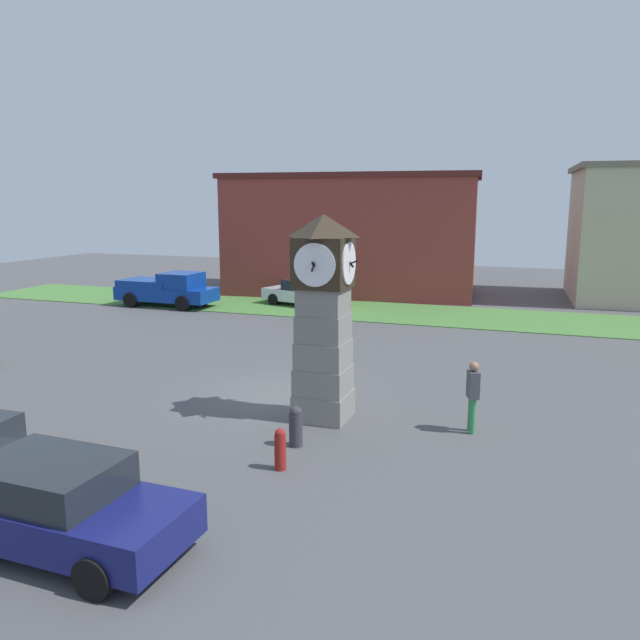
{
  "coord_description": "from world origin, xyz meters",
  "views": [
    {
      "loc": [
        6.95,
        -16.09,
        5.58
      ],
      "look_at": [
        0.74,
        1.42,
        2.01
      ],
      "focal_mm": 35.0,
      "sensor_mm": 36.0,
      "label": 1
    }
  ],
  "objects_px": {
    "bollard_near_tower": "(296,426)",
    "pedestrian_near_bench": "(473,392)",
    "bollard_mid_row": "(280,449)",
    "car_by_building": "(61,505)",
    "pickup_truck": "(167,289)",
    "car_far_lot": "(305,292)",
    "clock_tower": "(323,318)"
  },
  "relations": [
    {
      "from": "car_far_lot",
      "to": "car_by_building",
      "type": "bearing_deg",
      "value": -78.48
    },
    {
      "from": "bollard_mid_row",
      "to": "car_by_building",
      "type": "height_order",
      "value": "car_by_building"
    },
    {
      "from": "bollard_mid_row",
      "to": "car_by_building",
      "type": "xyz_separation_m",
      "value": [
        -2.13,
        -3.98,
        0.3
      ]
    },
    {
      "from": "clock_tower",
      "to": "bollard_mid_row",
      "type": "relative_size",
      "value": 5.79
    },
    {
      "from": "clock_tower",
      "to": "car_by_building",
      "type": "relative_size",
      "value": 1.27
    },
    {
      "from": "clock_tower",
      "to": "pedestrian_near_bench",
      "type": "xyz_separation_m",
      "value": [
        3.75,
        0.24,
        -1.64
      ]
    },
    {
      "from": "bollard_near_tower",
      "to": "car_by_building",
      "type": "distance_m",
      "value": 5.63
    },
    {
      "from": "bollard_mid_row",
      "to": "clock_tower",
      "type": "bearing_deg",
      "value": 93.27
    },
    {
      "from": "pickup_truck",
      "to": "clock_tower",
      "type": "bearing_deg",
      "value": -45.13
    },
    {
      "from": "bollard_near_tower",
      "to": "pickup_truck",
      "type": "height_order",
      "value": "pickup_truck"
    },
    {
      "from": "car_by_building",
      "to": "bollard_mid_row",
      "type": "bearing_deg",
      "value": 61.85
    },
    {
      "from": "car_by_building",
      "to": "clock_tower",
      "type": "bearing_deg",
      "value": 75.07
    },
    {
      "from": "car_by_building",
      "to": "pedestrian_near_bench",
      "type": "relative_size",
      "value": 2.32
    },
    {
      "from": "bollard_mid_row",
      "to": "pedestrian_near_bench",
      "type": "distance_m",
      "value": 5.05
    },
    {
      "from": "pickup_truck",
      "to": "pedestrian_near_bench",
      "type": "xyz_separation_m",
      "value": [
        17.36,
        -13.44,
        0.1
      ]
    },
    {
      "from": "car_by_building",
      "to": "car_far_lot",
      "type": "bearing_deg",
      "value": 101.52
    },
    {
      "from": "bollard_near_tower",
      "to": "car_far_lot",
      "type": "distance_m",
      "value": 19.5
    },
    {
      "from": "car_far_lot",
      "to": "pedestrian_near_bench",
      "type": "distance_m",
      "value": 19.18
    },
    {
      "from": "bollard_mid_row",
      "to": "pedestrian_near_bench",
      "type": "relative_size",
      "value": 0.51
    },
    {
      "from": "pedestrian_near_bench",
      "to": "car_far_lot",
      "type": "bearing_deg",
      "value": 123.16
    },
    {
      "from": "clock_tower",
      "to": "car_by_building",
      "type": "xyz_separation_m",
      "value": [
        -1.94,
        -7.27,
        -1.91
      ]
    },
    {
      "from": "clock_tower",
      "to": "pickup_truck",
      "type": "xyz_separation_m",
      "value": [
        -13.61,
        13.68,
        -1.74
      ]
    },
    {
      "from": "bollard_near_tower",
      "to": "pedestrian_near_bench",
      "type": "height_order",
      "value": "pedestrian_near_bench"
    },
    {
      "from": "car_by_building",
      "to": "pickup_truck",
      "type": "bearing_deg",
      "value": 119.13
    },
    {
      "from": "clock_tower",
      "to": "bollard_near_tower",
      "type": "relative_size",
      "value": 5.46
    },
    {
      "from": "pedestrian_near_bench",
      "to": "bollard_mid_row",
      "type": "bearing_deg",
      "value": -135.19
    },
    {
      "from": "car_by_building",
      "to": "bollard_near_tower",
      "type": "bearing_deg",
      "value": 69.61
    },
    {
      "from": "bollard_near_tower",
      "to": "bollard_mid_row",
      "type": "distance_m",
      "value": 1.31
    },
    {
      "from": "bollard_near_tower",
      "to": "pickup_truck",
      "type": "distance_m",
      "value": 20.78
    },
    {
      "from": "bollard_mid_row",
      "to": "car_far_lot",
      "type": "relative_size",
      "value": 0.19
    },
    {
      "from": "bollard_mid_row",
      "to": "car_by_building",
      "type": "relative_size",
      "value": 0.22
    },
    {
      "from": "bollard_mid_row",
      "to": "pedestrian_near_bench",
      "type": "bearing_deg",
      "value": 44.81
    }
  ]
}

